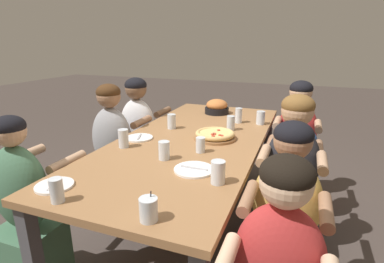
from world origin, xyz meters
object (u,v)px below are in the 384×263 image
pizza_board_main (215,135)px  drinking_glass_g (164,152)px  diner_near_right (295,145)px  cocktail_glass_blue (149,210)px  skillet_bowl (217,107)px  drinking_glass_c (218,173)px  drinking_glass_a (57,192)px  diner_far_midright (139,141)px  drinking_glass_i (124,140)px  diner_far_center (114,157)px  diner_near_midleft (284,229)px  drinking_glass_b (261,119)px  empty_plate_c (194,170)px  diner_near_center (290,183)px  diner_near_midright (292,167)px  drinking_glass_e (201,146)px  drinking_glass_d (231,124)px  drinking_glass_h (172,122)px  drinking_glass_f (239,115)px  empty_plate_b (54,186)px  empty_plate_a (139,138)px  diner_far_left (26,215)px

pizza_board_main → drinking_glass_g: size_ratio=2.72×
diner_near_right → cocktail_glass_blue: bearing=75.3°
skillet_bowl → drinking_glass_c: skillet_bowl is taller
drinking_glass_a → diner_far_midright: diner_far_midright is taller
drinking_glass_i → diner_far_center: 0.61m
diner_far_midright → diner_near_midleft: size_ratio=1.04×
cocktail_glass_blue → drinking_glass_b: cocktail_glass_blue is taller
empty_plate_c → diner_near_midleft: size_ratio=0.20×
drinking_glass_b → diner_near_center: 0.70m
skillet_bowl → diner_near_midright: size_ratio=0.32×
pizza_board_main → cocktail_glass_blue: 1.10m
diner_near_midright → diner_near_right: 0.46m
empty_plate_c → diner_near_right: size_ratio=0.20×
empty_plate_c → diner_far_midright: bearing=43.8°
diner_near_right → pizza_board_main: bearing=56.8°
drinking_glass_a → drinking_glass_b: (1.65, -0.67, 0.00)m
empty_plate_c → cocktail_glass_blue: (-0.52, 0.00, 0.04)m
drinking_glass_a → drinking_glass_e: (0.82, -0.40, -0.00)m
drinking_glass_d → drinking_glass_h: (-0.13, 0.47, 0.00)m
drinking_glass_f → diner_near_midleft: (-1.05, -0.49, -0.35)m
skillet_bowl → diner_near_midleft: size_ratio=0.31×
drinking_glass_e → diner_far_center: size_ratio=0.09×
drinking_glass_f → drinking_glass_e: bearing=174.6°
drinking_glass_f → drinking_glass_i: size_ratio=1.05×
pizza_board_main → diner_near_right: 1.06m
empty_plate_b → diner_far_center: size_ratio=0.16×
empty_plate_c → drinking_glass_g: bearing=68.1°
empty_plate_a → drinking_glass_h: bearing=-19.7°
drinking_glass_e → diner_near_center: (0.27, -0.57, -0.29)m
cocktail_glass_blue → diner_near_midleft: 0.83m
drinking_glass_d → pizza_board_main: bearing=168.0°
diner_near_center → diner_near_midright: bearing=-90.0°
drinking_glass_e → diner_near_midleft: 0.70m
drinking_glass_c → diner_far_midright: (1.08, 1.11, -0.31)m
empty_plate_b → drinking_glass_i: bearing=-0.5°
empty_plate_b → drinking_glass_a: (-0.11, -0.13, 0.04)m
empty_plate_a → empty_plate_c: (-0.39, -0.58, -0.00)m
diner_far_left → diner_near_right: diner_near_right is taller
drinking_glass_i → drinking_glass_h: bearing=-12.8°
pizza_board_main → diner_far_left: diner_far_left is taller
drinking_glass_f → cocktail_glass_blue: bearing=179.3°
skillet_bowl → drinking_glass_f: bearing=-134.6°
drinking_glass_a → diner_far_midright: bearing=17.6°
empty_plate_c → drinking_glass_d: size_ratio=1.93×
drinking_glass_b → diner_near_midright: bearing=-113.1°
diner_near_midright → drinking_glass_g: bearing=50.3°
empty_plate_a → drinking_glass_d: drinking_glass_d is taller
empty_plate_b → drinking_glass_g: 0.63m
cocktail_glass_blue → drinking_glass_b: bearing=-7.3°
empty_plate_b → diner_near_midright: bearing=-37.8°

